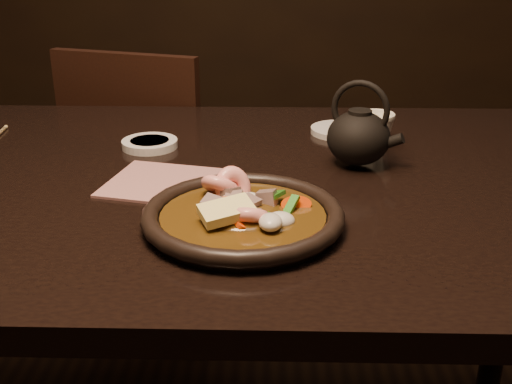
{
  "coord_description": "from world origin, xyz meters",
  "views": [
    {
      "loc": [
        0.14,
        -1.02,
        1.15
      ],
      "look_at": [
        0.12,
        -0.19,
        0.8
      ],
      "focal_mm": 45.0,
      "sensor_mm": 36.0,
      "label": 1
    }
  ],
  "objects_px": {
    "chair": "(154,186)",
    "tea_cup": "(376,128)",
    "table": "(192,216)",
    "plate": "(243,217)",
    "teapot": "(359,135)"
  },
  "relations": [
    {
      "from": "table",
      "to": "chair",
      "type": "distance_m",
      "value": 0.7
    },
    {
      "from": "table",
      "to": "teapot",
      "type": "xyz_separation_m",
      "value": [
        0.29,
        0.06,
        0.13
      ]
    },
    {
      "from": "table",
      "to": "plate",
      "type": "relative_size",
      "value": 5.54
    },
    {
      "from": "tea_cup",
      "to": "teapot",
      "type": "distance_m",
      "value": 0.12
    },
    {
      "from": "plate",
      "to": "tea_cup",
      "type": "height_order",
      "value": "tea_cup"
    },
    {
      "from": "chair",
      "to": "table",
      "type": "bearing_deg",
      "value": 122.92
    },
    {
      "from": "chair",
      "to": "plate",
      "type": "relative_size",
      "value": 2.98
    },
    {
      "from": "plate",
      "to": "teapot",
      "type": "bearing_deg",
      "value": 53.0
    },
    {
      "from": "table",
      "to": "tea_cup",
      "type": "bearing_deg",
      "value": 26.53
    },
    {
      "from": "table",
      "to": "chair",
      "type": "xyz_separation_m",
      "value": [
        -0.19,
        0.64,
        -0.2
      ]
    },
    {
      "from": "chair",
      "to": "tea_cup",
      "type": "relative_size",
      "value": 12.17
    },
    {
      "from": "plate",
      "to": "tea_cup",
      "type": "bearing_deg",
      "value": 56.79
    },
    {
      "from": "teapot",
      "to": "table",
      "type": "bearing_deg",
      "value": -146.16
    },
    {
      "from": "chair",
      "to": "plate",
      "type": "bearing_deg",
      "value": 125.39
    },
    {
      "from": "table",
      "to": "plate",
      "type": "xyz_separation_m",
      "value": [
        0.1,
        -0.2,
        0.09
      ]
    }
  ]
}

